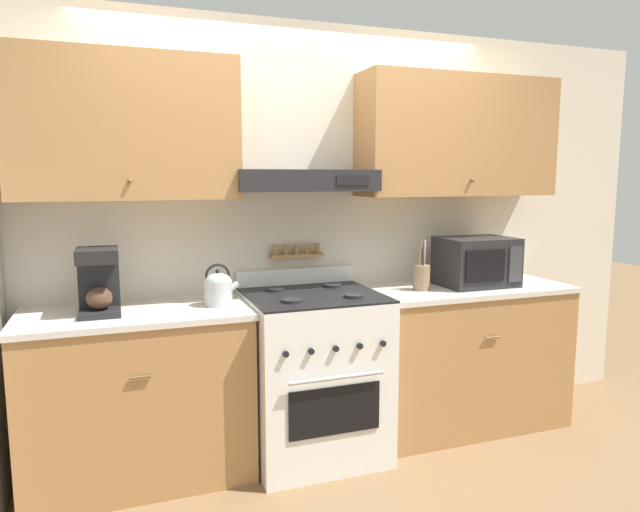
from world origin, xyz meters
TOP-DOWN VIEW (x-y plane):
  - ground_plane at (0.00, 0.00)m, footprint 16.00×16.00m
  - wall_back at (0.04, 0.58)m, footprint 5.20×0.46m
  - counter_left at (-0.97, 0.32)m, footprint 1.18×0.63m
  - counter_right at (1.05, 0.32)m, footprint 1.34×0.63m
  - stove_range at (-0.00, 0.26)m, footprint 0.75×0.73m
  - tea_kettle at (-0.54, 0.29)m, footprint 0.20×0.15m
  - coffee_maker at (-1.14, 0.33)m, footprint 0.20×0.26m
  - microwave at (1.13, 0.31)m, footprint 0.47×0.35m
  - utensil_crock at (0.72, 0.29)m, footprint 0.10×0.10m

SIDE VIEW (x-z plane):
  - ground_plane at x=0.00m, z-range 0.00..0.00m
  - counter_right at x=1.05m, z-range 0.00..0.93m
  - counter_left at x=-0.97m, z-range 0.00..0.93m
  - stove_range at x=0.00m, z-range -0.05..1.01m
  - utensil_crock at x=0.72m, z-range 0.86..1.17m
  - tea_kettle at x=-0.54m, z-range 0.91..1.14m
  - microwave at x=1.13m, z-range 0.93..1.24m
  - coffee_maker at x=-1.14m, z-range 0.93..1.27m
  - wall_back at x=0.04m, z-range 0.22..2.77m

